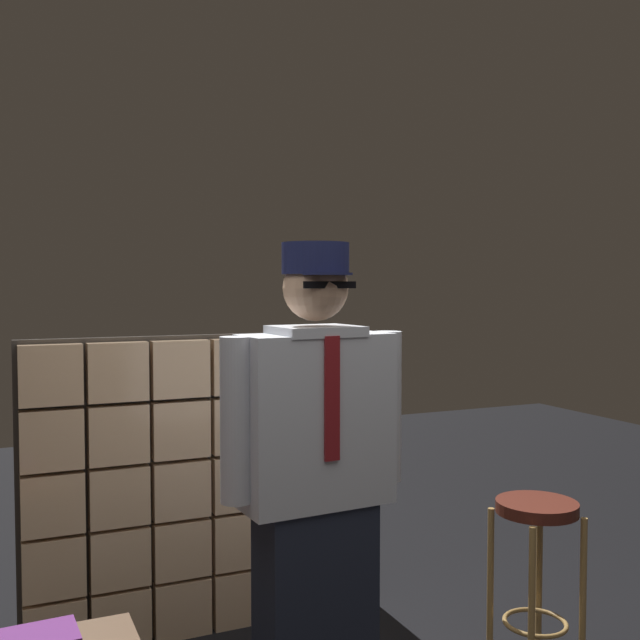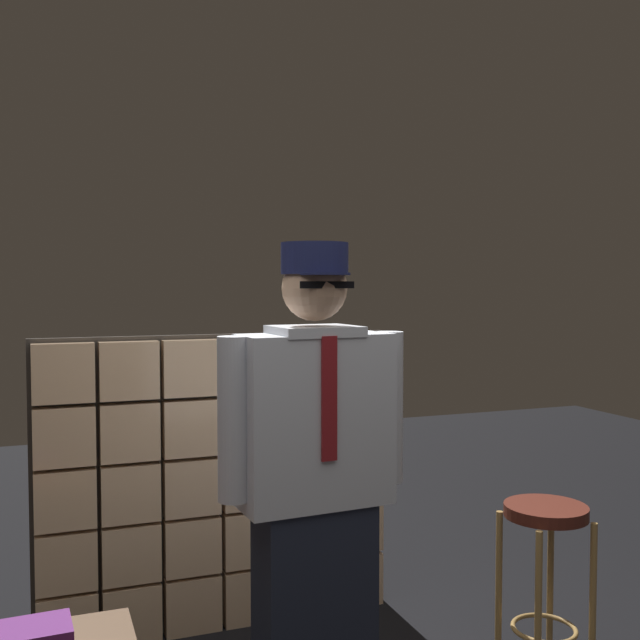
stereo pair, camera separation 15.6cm
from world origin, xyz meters
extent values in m
cube|color=#E0B78C|center=(-0.70, 1.32, 0.13)|extent=(0.26, 0.08, 0.26)
cube|color=#E0B78C|center=(-0.42, 1.32, 0.13)|extent=(0.26, 0.08, 0.26)
cube|color=#E0B78C|center=(-0.14, 1.32, 0.13)|extent=(0.26, 0.08, 0.26)
cube|color=#E0B78C|center=(0.14, 1.32, 0.13)|extent=(0.26, 0.08, 0.26)
cube|color=#E0B78C|center=(0.42, 1.32, 0.13)|extent=(0.26, 0.08, 0.26)
cube|color=#E0B78C|center=(0.70, 1.32, 0.13)|extent=(0.26, 0.08, 0.26)
cube|color=#E0B78C|center=(-0.70, 1.32, 0.41)|extent=(0.26, 0.08, 0.26)
cube|color=#E0B78C|center=(-0.42, 1.32, 0.41)|extent=(0.26, 0.08, 0.26)
cube|color=#E0B78C|center=(-0.14, 1.32, 0.41)|extent=(0.26, 0.08, 0.26)
cube|color=#E0B78C|center=(0.14, 1.32, 0.41)|extent=(0.26, 0.08, 0.26)
cube|color=#E0B78C|center=(0.42, 1.32, 0.41)|extent=(0.26, 0.08, 0.26)
cube|color=#E0B78C|center=(0.70, 1.32, 0.41)|extent=(0.26, 0.08, 0.26)
cube|color=#E0B78C|center=(-0.70, 1.32, 0.69)|extent=(0.26, 0.08, 0.26)
cube|color=#E0B78C|center=(-0.42, 1.32, 0.69)|extent=(0.26, 0.08, 0.26)
cube|color=#E0B78C|center=(-0.14, 1.32, 0.69)|extent=(0.26, 0.08, 0.26)
cube|color=#E0B78C|center=(0.14, 1.32, 0.69)|extent=(0.26, 0.08, 0.26)
cube|color=#E0B78C|center=(0.42, 1.32, 0.69)|extent=(0.26, 0.08, 0.26)
cube|color=#E0B78C|center=(0.70, 1.32, 0.69)|extent=(0.26, 0.08, 0.26)
cube|color=#E0B78C|center=(-0.70, 1.32, 0.98)|extent=(0.26, 0.08, 0.26)
cube|color=#E0B78C|center=(-0.42, 1.32, 0.98)|extent=(0.26, 0.08, 0.26)
cube|color=#E0B78C|center=(-0.14, 1.32, 0.98)|extent=(0.26, 0.08, 0.26)
cube|color=#E0B78C|center=(0.14, 1.32, 0.98)|extent=(0.26, 0.08, 0.26)
cube|color=#E0B78C|center=(0.42, 1.32, 0.98)|extent=(0.26, 0.08, 0.26)
cube|color=#E0B78C|center=(0.70, 1.32, 0.98)|extent=(0.26, 0.08, 0.26)
cube|color=#E0B78C|center=(-0.70, 1.32, 1.26)|extent=(0.26, 0.08, 0.26)
cube|color=#E0B78C|center=(-0.42, 1.32, 1.26)|extent=(0.26, 0.08, 0.26)
cube|color=#E0B78C|center=(-0.14, 1.32, 1.26)|extent=(0.26, 0.08, 0.26)
cube|color=#E0B78C|center=(0.14, 1.32, 1.26)|extent=(0.26, 0.08, 0.26)
cube|color=#E0B78C|center=(0.42, 1.32, 1.26)|extent=(0.26, 0.08, 0.26)
cube|color=#E0B78C|center=(0.70, 1.32, 1.26)|extent=(0.26, 0.08, 0.26)
cube|color=#38332D|center=(0.00, 1.37, 0.69)|extent=(1.71, 0.02, 1.43)
cube|color=#1E2333|center=(0.11, 0.35, 0.43)|extent=(0.43, 0.24, 0.86)
cube|color=silver|center=(0.11, 0.35, 1.17)|extent=(0.55, 0.27, 0.61)
cube|color=maroon|center=(0.12, 0.23, 1.26)|extent=(0.06, 0.01, 0.43)
cube|color=silver|center=(0.11, 0.35, 1.48)|extent=(0.31, 0.26, 0.04)
sphere|color=tan|center=(0.11, 0.35, 1.63)|extent=(0.23, 0.23, 0.23)
ellipsoid|color=black|center=(0.12, 0.30, 1.59)|extent=(0.16, 0.09, 0.10)
cube|color=black|center=(0.12, 0.24, 1.64)|extent=(0.20, 0.02, 0.02)
cylinder|color=#191E47|center=(0.12, 0.26, 1.68)|extent=(0.19, 0.19, 0.01)
cylinder|color=#191E47|center=(0.11, 0.35, 1.74)|extent=(0.24, 0.24, 0.11)
cylinder|color=silver|center=(0.41, 0.37, 1.19)|extent=(0.11, 0.11, 0.56)
cylinder|color=silver|center=(-0.19, 0.33, 1.19)|extent=(0.11, 0.11, 0.56)
cylinder|color=#592319|center=(1.14, 0.38, 0.71)|extent=(0.34, 0.34, 0.05)
torus|color=tan|center=(1.14, 0.38, 0.22)|extent=(0.27, 0.27, 0.02)
cylinder|color=tan|center=(1.00, 0.24, 0.34)|extent=(0.03, 0.03, 0.69)
cylinder|color=tan|center=(1.27, 0.24, 0.34)|extent=(0.03, 0.03, 0.69)
cylinder|color=tan|center=(1.00, 0.51, 0.34)|extent=(0.03, 0.03, 0.69)
cylinder|color=tan|center=(1.27, 0.51, 0.34)|extent=(0.03, 0.03, 0.69)
cube|color=olive|center=(-0.81, 0.16, 0.61)|extent=(0.19, 0.18, 0.03)
cube|color=#591E66|center=(-0.83, 0.16, 0.64)|extent=(0.22, 0.18, 0.03)
camera|label=1|loc=(-0.94, -2.03, 1.65)|focal=41.52mm
camera|label=2|loc=(-0.80, -2.09, 1.65)|focal=41.52mm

